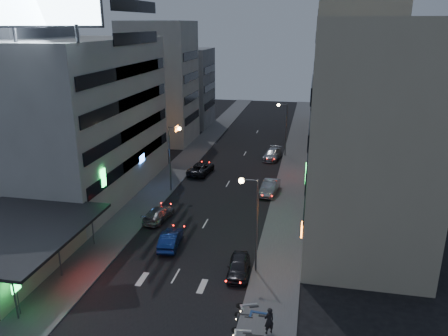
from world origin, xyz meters
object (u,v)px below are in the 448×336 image
(road_car_blue, at_px, (170,239))
(scooter_blue, at_px, (270,306))
(person, at_px, (269,321))
(road_car_silver, at_px, (158,214))
(scooter_black_b, at_px, (253,309))
(parked_car_right_mid, at_px, (270,187))
(parked_car_right_far, at_px, (272,154))
(scooter_silver_b, at_px, (257,296))
(scooter_silver_a, at_px, (252,323))
(parked_car_left, at_px, (201,168))
(scooter_black_a, at_px, (265,329))
(parked_car_right_near, at_px, (239,266))

(road_car_blue, height_order, scooter_blue, road_car_blue)
(road_car_blue, xyz_separation_m, person, (10.14, -10.20, 0.34))
(road_car_silver, height_order, scooter_black_b, road_car_silver)
(scooter_blue, bearing_deg, parked_car_right_mid, 8.69)
(scooter_blue, bearing_deg, scooter_black_b, 111.04)
(parked_car_right_far, bearing_deg, person, -76.84)
(road_car_blue, bearing_deg, person, 128.66)
(parked_car_right_far, xyz_separation_m, scooter_blue, (3.50, -37.40, -0.04))
(scooter_black_b, relative_size, scooter_silver_b, 0.84)
(person, height_order, scooter_silver_a, person)
(parked_car_right_mid, height_order, parked_car_left, parked_car_right_mid)
(road_car_blue, height_order, person, person)
(road_car_silver, xyz_separation_m, scooter_blue, (13.01, -13.36, 0.03))
(parked_car_right_mid, bearing_deg, parked_car_right_far, 100.91)
(parked_car_left, bearing_deg, road_car_blue, 102.63)
(scooter_silver_a, bearing_deg, scooter_black_a, -119.84)
(parked_car_right_far, height_order, scooter_blue, parked_car_right_far)
(parked_car_right_far, bearing_deg, scooter_silver_b, -78.23)
(road_car_blue, relative_size, scooter_blue, 2.29)
(parked_car_right_near, relative_size, road_car_blue, 0.94)
(parked_car_right_far, height_order, person, person)
(person, bearing_deg, parked_car_right_mid, -119.87)
(person, distance_m, scooter_silver_a, 1.21)
(road_car_blue, height_order, scooter_silver_b, road_car_blue)
(scooter_black_a, bearing_deg, road_car_blue, 40.90)
(scooter_silver_b, bearing_deg, scooter_silver_a, 159.48)
(scooter_silver_a, bearing_deg, road_car_silver, 32.08)
(scooter_black_b, bearing_deg, parked_car_right_near, 17.19)
(scooter_blue, bearing_deg, scooter_silver_a, 157.10)
(parked_car_right_far, xyz_separation_m, scooter_black_a, (3.44, -39.79, -0.09))
(parked_car_right_mid, xyz_separation_m, scooter_silver_a, (1.45, -25.09, -0.16))
(person, bearing_deg, parked_car_right_near, -100.62)
(scooter_blue, bearing_deg, road_car_blue, 53.53)
(parked_car_right_far, bearing_deg, road_car_silver, -103.72)
(road_car_silver, height_order, scooter_silver_b, road_car_silver)
(scooter_black_b, bearing_deg, road_car_silver, 37.60)
(road_car_silver, relative_size, person, 2.48)
(road_car_blue, relative_size, scooter_silver_a, 2.64)
(parked_car_right_near, relative_size, scooter_silver_a, 2.49)
(road_car_blue, relative_size, scooter_silver_b, 2.34)
(parked_car_right_far, height_order, scooter_silver_a, parked_car_right_far)
(scooter_black_b, bearing_deg, scooter_silver_b, -7.56)
(parked_car_right_mid, xyz_separation_m, road_car_blue, (-7.56, -14.96, -0.06))
(parked_car_right_mid, xyz_separation_m, parked_car_right_far, (-1.10, 14.31, -0.04))
(parked_car_right_far, xyz_separation_m, scooter_silver_b, (2.50, -36.38, -0.06))
(road_car_silver, xyz_separation_m, scooter_silver_b, (12.00, -12.33, 0.01))
(parked_car_right_far, relative_size, scooter_blue, 2.68)
(parked_car_left, distance_m, person, 33.21)
(parked_car_left, distance_m, road_car_silver, 15.32)
(road_car_blue, bearing_deg, parked_car_left, -89.42)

